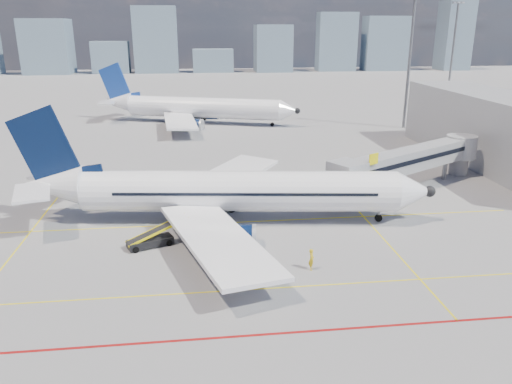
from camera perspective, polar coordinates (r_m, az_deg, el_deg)
ground at (r=44.37m, az=-1.91°, el=-7.32°), size 420.00×420.00×0.00m
apron_markings at (r=40.85m, az=-2.23°, el=-9.71°), size 90.00×35.12×0.01m
jet_bridge at (r=64.69m, az=17.89°, el=3.61°), size 23.55×15.78×6.30m
terminal_block at (r=80.10m, az=26.13°, el=6.25°), size 10.00×42.00×10.00m
floodlight_mast_ne at (r=103.64m, az=17.17°, el=14.45°), size 3.20×0.61×25.45m
floodlight_mast_far at (r=146.86m, az=21.59°, el=14.92°), size 3.20×0.61×25.45m
distant_skyline at (r=230.05m, az=-5.81°, el=16.36°), size 250.00×15.77×30.72m
main_aircraft at (r=51.02m, az=-3.89°, el=0.03°), size 42.63×37.04×12.49m
second_aircraft at (r=106.16m, az=-6.96°, el=9.54°), size 41.95×35.68×12.65m
baggage_tug at (r=41.79m, az=0.01°, el=-7.88°), size 2.53×2.04×1.55m
cargo_dolly at (r=41.34m, az=-2.13°, el=-7.82°), size 3.54×2.16×1.81m
belt_loader at (r=46.99m, az=-11.84°, el=-5.37°), size 5.90×3.39×2.41m
ramp_worker at (r=41.90m, az=6.36°, el=-7.65°), size 0.53×0.73×1.85m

